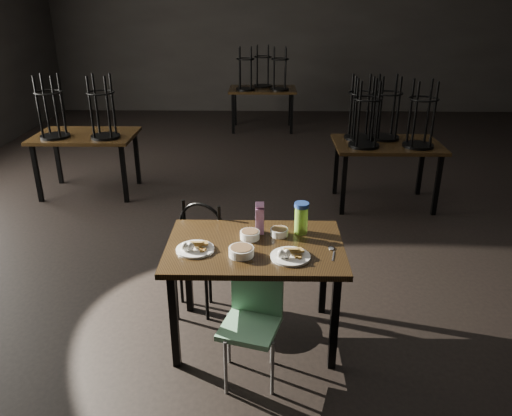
{
  "coord_description": "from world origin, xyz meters",
  "views": [
    {
      "loc": [
        -0.66,
        -4.71,
        2.31
      ],
      "look_at": [
        -0.72,
        -1.31,
        0.85
      ],
      "focal_mm": 35.0,
      "sensor_mm": 36.0,
      "label": 1
    }
  ],
  "objects_px": {
    "juice_carton": "(260,219)",
    "water_bottle": "(301,218)",
    "main_table": "(255,255)",
    "school_chair": "(252,316)",
    "bentwood_chair": "(196,250)"
  },
  "relations": [
    {
      "from": "juice_carton",
      "to": "water_bottle",
      "type": "distance_m",
      "value": 0.29
    },
    {
      "from": "main_table",
      "to": "juice_carton",
      "type": "distance_m",
      "value": 0.27
    },
    {
      "from": "main_table",
      "to": "school_chair",
      "type": "xyz_separation_m",
      "value": [
        -0.01,
        -0.38,
        -0.23
      ]
    },
    {
      "from": "main_table",
      "to": "school_chair",
      "type": "distance_m",
      "value": 0.44
    },
    {
      "from": "main_table",
      "to": "water_bottle",
      "type": "relative_size",
      "value": 5.26
    },
    {
      "from": "juice_carton",
      "to": "bentwood_chair",
      "type": "relative_size",
      "value": 0.28
    },
    {
      "from": "juice_carton",
      "to": "school_chair",
      "type": "xyz_separation_m",
      "value": [
        -0.04,
        -0.56,
        -0.42
      ]
    },
    {
      "from": "juice_carton",
      "to": "bentwood_chair",
      "type": "distance_m",
      "value": 0.63
    },
    {
      "from": "main_table",
      "to": "school_chair",
      "type": "height_order",
      "value": "main_table"
    },
    {
      "from": "main_table",
      "to": "water_bottle",
      "type": "distance_m",
      "value": 0.42
    },
    {
      "from": "water_bottle",
      "to": "bentwood_chair",
      "type": "height_order",
      "value": "water_bottle"
    },
    {
      "from": "juice_carton",
      "to": "water_bottle",
      "type": "xyz_separation_m",
      "value": [
        0.29,
        0.01,
        0.01
      ]
    },
    {
      "from": "water_bottle",
      "to": "school_chair",
      "type": "relative_size",
      "value": 0.31
    },
    {
      "from": "juice_carton",
      "to": "school_chair",
      "type": "height_order",
      "value": "juice_carton"
    },
    {
      "from": "water_bottle",
      "to": "juice_carton",
      "type": "bearing_deg",
      "value": -177.86
    }
  ]
}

